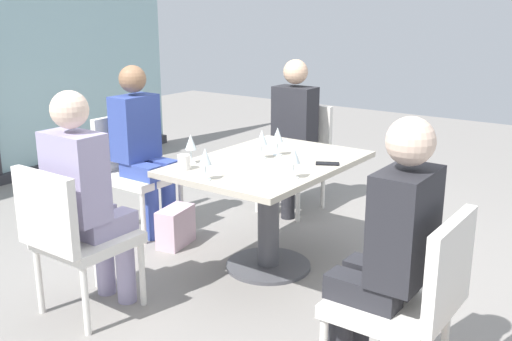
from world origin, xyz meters
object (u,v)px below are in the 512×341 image
chair_far_left (72,233)px  wine_glass_0 (278,135)px  chair_front_left (411,296)px  chair_far_right (297,151)px  person_front_left (389,246)px  cell_phone_on_table (327,164)px  person_far_left (86,192)px  wine_glass_4 (294,156)px  coffee_cup (184,162)px  wine_glass_2 (191,143)px  person_far_right (291,129)px  dining_table_main (269,189)px  person_near_window (142,142)px  wine_glass_1 (262,138)px  handbag_1 (176,227)px  wine_glass_3 (205,157)px  chair_near_window (133,166)px

chair_far_left → wine_glass_0: (1.30, -0.46, 0.37)m
chair_front_left → chair_far_right: 2.59m
person_front_left → cell_phone_on_table: person_front_left is taller
person_far_left → chair_far_left: bearing=180.0°
wine_glass_0 → wine_glass_4: (-0.39, -0.37, 0.00)m
wine_glass_4 → chair_front_left: bearing=-119.8°
chair_front_left → coffee_cup: 1.61m
wine_glass_2 → person_far_right: bearing=6.0°
dining_table_main → person_near_window: (-0.00, 1.15, 0.16)m
person_near_window → wine_glass_2: person_near_window is taller
wine_glass_0 → cell_phone_on_table: wine_glass_0 is taller
chair_far_left → wine_glass_0: size_ratio=4.70×
person_far_right → person_near_window: bearing=147.8°
wine_glass_1 → chair_far_left: bearing=160.0°
dining_table_main → person_far_left: size_ratio=0.99×
person_near_window → person_far_left: 1.22m
chair_far_left → person_front_left: size_ratio=0.69×
wine_glass_0 → coffee_cup: (-0.62, 0.26, -0.09)m
wine_glass_1 → wine_glass_4: 0.49m
dining_table_main → coffee_cup: (-0.46, 0.30, 0.23)m
wine_glass_2 → handbag_1: 0.87m
person_far_left → wine_glass_4: (0.80, -0.83, 0.16)m
chair_far_right → wine_glass_3: 1.80m
handbag_1 → person_near_window: bearing=66.9°
chair_front_left → wine_glass_1: size_ratio=4.70×
chair_near_window → person_near_window: (-0.00, -0.11, 0.20)m
dining_table_main → wine_glass_3: 0.64m
wine_glass_0 → dining_table_main: bearing=-166.4°
wine_glass_2 → wine_glass_3: (-0.22, -0.31, 0.00)m
chair_far_right → coffee_cup: (-1.61, -0.20, 0.28)m
chair_front_left → wine_glass_4: size_ratio=4.70×
person_far_left → wine_glass_4: size_ratio=6.81×
wine_glass_4 → handbag_1: bearing=81.7°
person_front_left → person_near_window: 2.42m
person_near_window → dining_table_main: bearing=-90.0°
chair_far_left → person_far_right: bearing=-0.0°
dining_table_main → person_front_left: size_ratio=0.99×
coffee_cup → cell_phone_on_table: (0.61, -0.64, -0.04)m
chair_front_left → wine_glass_0: size_ratio=4.70×
wine_glass_2 → wine_glass_4: size_ratio=1.00×
wine_glass_4 → person_far_right: bearing=33.2°
chair_front_left → chair_far_right: size_ratio=1.00×
coffee_cup → wine_glass_4: bearing=-70.4°
chair_near_window → person_far_right: person_far_right is taller
person_near_window → wine_glass_1: 1.09m
chair_far_left → wine_glass_3: (0.59, -0.45, 0.37)m
chair_far_right → person_far_left: (-2.18, -0.00, 0.20)m
wine_glass_3 → wine_glass_4: (0.32, -0.38, 0.00)m
wine_glass_4 → wine_glass_3: bearing=129.9°
chair_near_window → cell_phone_on_table: (0.14, -1.60, 0.24)m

